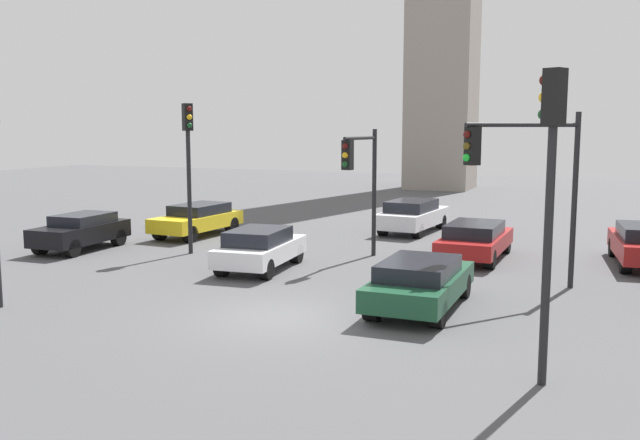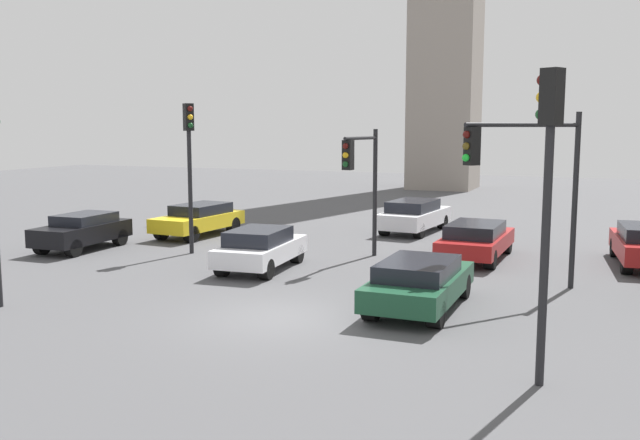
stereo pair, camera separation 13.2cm
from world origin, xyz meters
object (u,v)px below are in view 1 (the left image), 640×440
at_px(traffic_light_2, 361,170).
at_px(traffic_light_3, 550,170).
at_px(car_3, 198,219).
at_px(car_2, 420,282).
at_px(traffic_light_1, 188,150).
at_px(car_0, 81,231).
at_px(car_1, 260,248).
at_px(traffic_light_4, 527,166).
at_px(car_7, 413,215).
at_px(car_5, 475,239).

relative_size(traffic_light_2, traffic_light_3, 0.81).
bearing_deg(car_3, car_2, 59.50).
distance_m(traffic_light_1, car_0, 5.45).
height_order(traffic_light_2, car_1, traffic_light_2).
bearing_deg(car_0, car_3, 152.07).
xyz_separation_m(traffic_light_4, car_0, (-16.66, 1.15, -2.91)).
relative_size(traffic_light_1, traffic_light_4, 1.08).
bearing_deg(car_3, traffic_light_4, 72.11).
height_order(traffic_light_2, car_2, traffic_light_2).
distance_m(traffic_light_2, traffic_light_4, 6.68).
bearing_deg(traffic_light_4, traffic_light_2, -79.55).
bearing_deg(car_7, traffic_light_4, -145.21).
bearing_deg(car_5, traffic_light_1, 107.59).
xyz_separation_m(car_5, car_7, (-3.74, 5.47, 0.05)).
distance_m(car_3, car_5, 12.20).
distance_m(traffic_light_1, car_2, 11.41).
bearing_deg(car_0, car_2, 74.03).
xyz_separation_m(traffic_light_2, traffic_light_4, (5.90, -3.11, 0.41)).
relative_size(traffic_light_2, car_1, 1.09).
height_order(traffic_light_1, traffic_light_2, traffic_light_1).
bearing_deg(car_2, traffic_light_2, 32.70).
distance_m(traffic_light_3, traffic_light_4, 6.99).
height_order(traffic_light_4, car_3, traffic_light_4).
bearing_deg(car_1, car_0, 80.27).
xyz_separation_m(traffic_light_1, car_0, (-4.37, -0.92, -3.12)).
height_order(traffic_light_4, car_2, traffic_light_4).
xyz_separation_m(traffic_light_1, car_2, (9.97, -4.58, -3.15)).
xyz_separation_m(car_0, car_5, (14.48, 3.82, -0.03)).
distance_m(car_2, car_7, 13.44).
relative_size(car_2, car_7, 0.95).
height_order(car_3, car_7, car_7).
relative_size(traffic_light_4, car_1, 1.21).
relative_size(traffic_light_3, traffic_light_4, 1.11).
bearing_deg(traffic_light_3, car_1, -10.32).
height_order(traffic_light_2, traffic_light_4, traffic_light_4).
relative_size(traffic_light_2, car_2, 1.00).
height_order(traffic_light_3, car_3, traffic_light_3).
xyz_separation_m(traffic_light_4, car_1, (-8.50, 0.41, -2.92)).
height_order(car_1, car_7, car_7).
relative_size(car_0, car_1, 0.95).
height_order(traffic_light_3, car_7, traffic_light_3).
height_order(car_0, car_2, car_0).
xyz_separation_m(traffic_light_3, car_0, (-17.74, 8.06, -3.23)).
height_order(car_0, car_1, car_1).
height_order(traffic_light_1, car_7, traffic_light_1).
height_order(traffic_light_2, car_5, traffic_light_2).
bearing_deg(traffic_light_2, car_7, -174.52).
bearing_deg(car_7, car_3, 123.95).
bearing_deg(traffic_light_4, car_7, -112.24).
bearing_deg(car_1, car_5, -58.66).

